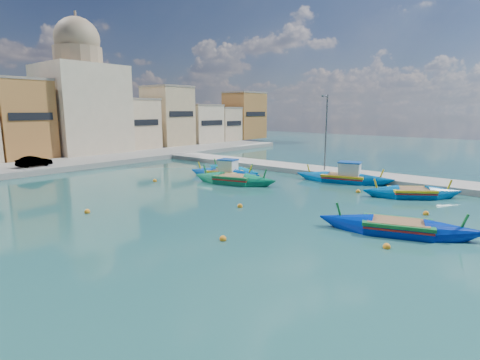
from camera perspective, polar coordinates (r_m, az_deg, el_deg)
ground at (r=21.59m, az=5.50°, el=-7.05°), size 160.00×160.00×0.00m
east_quay at (r=37.42m, az=21.26°, el=0.22°), size 4.00×70.00×0.50m
north_quay at (r=47.15m, az=-28.58°, el=1.72°), size 80.00×8.00×0.60m
north_townhouses at (r=56.16m, az=-25.49°, el=8.03°), size 83.20×7.87×10.19m
church_block at (r=58.21m, az=-23.02°, el=11.64°), size 10.00×10.00×19.10m
quay_street_lamp at (r=38.75m, az=12.93°, el=7.10°), size 1.18×0.16×8.00m
luzzu_turquoise_cabin at (r=35.63m, az=15.54°, el=0.24°), size 4.08×9.40×2.95m
luzzu_blue_cabin at (r=36.73m, az=-2.39°, el=0.91°), size 3.66×8.20×2.82m
luzzu_cyan_mid at (r=39.04m, az=-1.16°, el=1.35°), size 2.71×7.99×2.31m
luzzu_green at (r=33.69m, az=-0.93°, el=-0.08°), size 4.24×8.61×2.63m
luzzu_blue_south at (r=21.94m, az=22.83°, el=-6.86°), size 4.63×8.84×2.50m
luzzu_cyan_south at (r=31.33m, az=24.68°, el=-1.93°), size 6.01×7.32×2.37m
mooring_buoys at (r=25.09m, az=3.18°, el=-4.30°), size 17.40×22.72×0.36m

